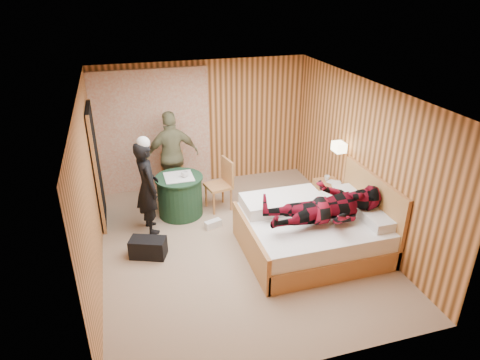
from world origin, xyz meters
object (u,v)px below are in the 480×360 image
object	(u,v)px
nightstand	(329,197)
round_table	(180,195)
chair_near	(222,180)
duffel_bag	(148,248)
woman_standing	(148,187)
chair_far	(174,172)
bed	(315,231)
man_on_bed	(327,199)
man_at_table	(172,156)
wall_lamp	(339,147)

from	to	relation	value
nightstand	round_table	distance (m)	2.69
chair_near	duffel_bag	xyz separation A→B (m)	(-1.48, -1.19, -0.40)
duffel_bag	woman_standing	distance (m)	1.01
chair_far	bed	bearing A→B (deg)	-52.77
man_on_bed	nightstand	bearing A→B (deg)	59.88
chair_far	man_at_table	world-z (taller)	man_at_table
chair_far	woman_standing	world-z (taller)	woman_standing
chair_near	man_at_table	world-z (taller)	man_at_table
wall_lamp	man_on_bed	bearing A→B (deg)	-123.94
round_table	duffel_bag	distance (m)	1.37
wall_lamp	round_table	world-z (taller)	wall_lamp
chair_near	chair_far	bearing A→B (deg)	-140.85
bed	chair_far	world-z (taller)	bed
round_table	duffel_bag	size ratio (longest dim) A/B	1.57
nightstand	chair_near	bearing A→B (deg)	159.13
wall_lamp	chair_near	world-z (taller)	wall_lamp
round_table	chair_far	xyz separation A→B (m)	(-0.00, 0.67, 0.16)
chair_far	man_on_bed	world-z (taller)	man_on_bed
bed	round_table	xyz separation A→B (m)	(-1.84, 1.69, 0.04)
round_table	chair_near	distance (m)	0.81
duffel_bag	man_at_table	distance (m)	2.11
woman_standing	man_on_bed	distance (m)	2.89
wall_lamp	duffel_bag	distance (m)	3.55
wall_lamp	man_at_table	size ratio (longest dim) A/B	0.15
wall_lamp	man_at_table	bearing A→B (deg)	150.80
man_at_table	duffel_bag	bearing A→B (deg)	63.64
duffel_bag	woman_standing	bearing A→B (deg)	102.49
wall_lamp	round_table	xyz separation A→B (m)	(-2.64, 0.77, -0.92)
chair_near	man_at_table	size ratio (longest dim) A/B	0.55
nightstand	chair_far	xyz separation A→B (m)	(-2.60, 1.33, 0.25)
man_at_table	wall_lamp	bearing A→B (deg)	144.71
wall_lamp	chair_near	distance (m)	2.15
chair_far	chair_near	distance (m)	1.02
chair_far	man_at_table	bearing A→B (deg)	87.59
woman_standing	chair_far	bearing A→B (deg)	-39.59
nightstand	man_on_bed	world-z (taller)	man_on_bed
bed	round_table	distance (m)	2.50
wall_lamp	round_table	distance (m)	2.90
duffel_bag	man_at_table	xyz separation A→B (m)	(0.69, 1.87, 0.71)
wall_lamp	nightstand	size ratio (longest dim) A/B	0.44
round_table	chair_far	world-z (taller)	chair_far
duffel_bag	woman_standing	world-z (taller)	woman_standing
round_table	chair_near	xyz separation A→B (m)	(0.79, 0.03, 0.17)
man_at_table	chair_far	bearing A→B (deg)	82.23
nightstand	round_table	world-z (taller)	round_table
nightstand	chair_far	size ratio (longest dim) A/B	0.63
chair_near	duffel_bag	bearing A→B (deg)	-63.06
bed	chair_near	world-z (taller)	bed
round_table	woman_standing	distance (m)	0.80
woman_standing	man_at_table	xyz separation A→B (m)	(0.57, 1.09, 0.06)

